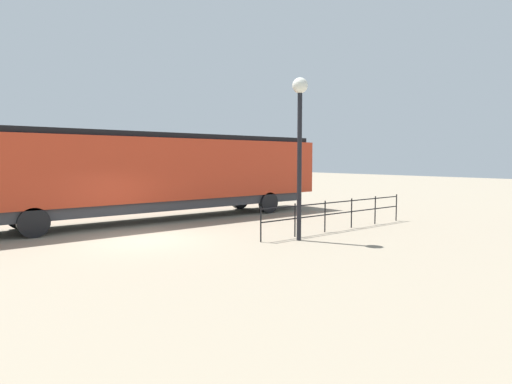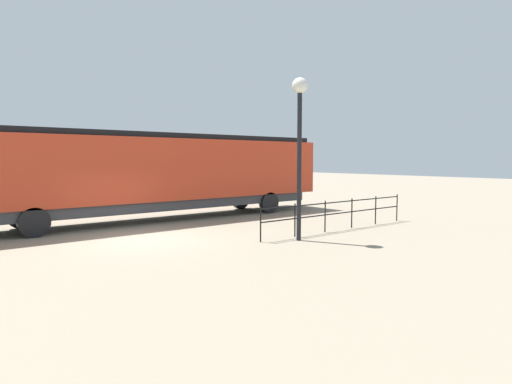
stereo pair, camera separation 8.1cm
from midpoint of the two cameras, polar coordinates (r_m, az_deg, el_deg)
The scene contains 4 objects.
ground_plane at distance 15.60m, azimuth -15.20°, elevation -6.20°, with size 120.00×120.00×0.00m, color gray.
locomotive at distance 20.42m, azimuth -11.63°, elevation 2.73°, with size 2.83×17.42×4.00m.
lamp_post at distance 14.78m, azimuth 5.74°, elevation 9.13°, with size 0.53×0.53×5.61m.
platform_fence at distance 17.31m, azimuth 10.92°, elevation -2.46°, with size 0.05×8.14×1.23m.
Camera 1 is at (14.05, -6.13, 2.84)m, focal length 29.78 mm.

